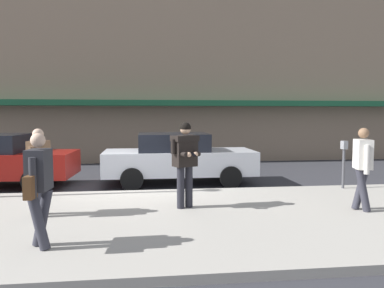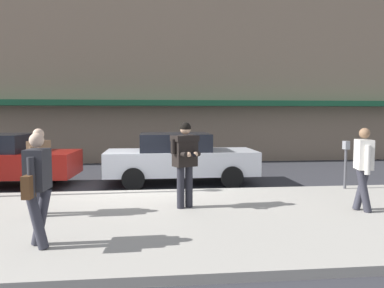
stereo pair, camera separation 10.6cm
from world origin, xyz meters
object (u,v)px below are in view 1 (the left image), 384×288
at_px(pedestrian_dark_coat, 39,166).
at_px(pedestrian_with_bag, 39,183).
at_px(parking_meter, 344,157).
at_px(pedestrian_in_light_coat, 363,164).
at_px(parked_sedan_mid, 178,158).
at_px(man_texting_on_phone, 185,155).

bearing_deg(pedestrian_dark_coat, pedestrian_with_bag, -74.86).
distance_m(pedestrian_dark_coat, parking_meter, 7.50).
xyz_separation_m(pedestrian_in_light_coat, pedestrian_dark_coat, (-6.43, 0.39, 0.00)).
bearing_deg(pedestrian_dark_coat, parked_sedan_mid, 51.56).
relative_size(parked_sedan_mid, parking_meter, 3.55).
distance_m(parked_sedan_mid, pedestrian_in_light_coat, 5.41).
distance_m(man_texting_on_phone, pedestrian_with_bag, 3.18).
relative_size(parked_sedan_mid, pedestrian_with_bag, 2.65).
relative_size(pedestrian_dark_coat, parking_meter, 1.34).
bearing_deg(man_texting_on_phone, parked_sedan_mid, 87.61).
xyz_separation_m(pedestrian_in_light_coat, pedestrian_with_bag, (-5.92, -1.47, -0.00)).
bearing_deg(man_texting_on_phone, pedestrian_in_light_coat, -10.46).
bearing_deg(pedestrian_with_bag, parking_meter, 28.74).
bearing_deg(man_texting_on_phone, parking_meter, 19.78).
bearing_deg(parked_sedan_mid, man_texting_on_phone, -92.39).
distance_m(pedestrian_in_light_coat, pedestrian_with_bag, 6.10).
height_order(parked_sedan_mid, man_texting_on_phone, man_texting_on_phone).
bearing_deg(man_texting_on_phone, pedestrian_dark_coat, -174.60).
distance_m(pedestrian_with_bag, pedestrian_dark_coat, 1.92).
height_order(pedestrian_with_bag, pedestrian_dark_coat, same).
distance_m(man_texting_on_phone, parking_meter, 4.69).
xyz_separation_m(parked_sedan_mid, pedestrian_dark_coat, (-3.01, -3.79, 0.32)).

